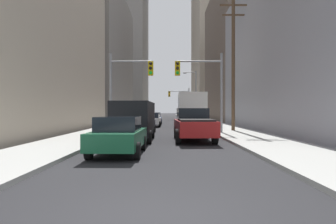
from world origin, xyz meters
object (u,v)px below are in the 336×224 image
Objects in this scene: pickup_truck_red at (195,125)px; traffic_signal_near_left at (130,80)px; sedan_blue at (156,118)px; traffic_signal_near_right at (203,80)px; city_bus at (192,109)px; sedan_green at (120,135)px; cargo_van_black at (136,119)px; sedan_navy at (144,123)px; sedan_white at (153,120)px; traffic_signal_far_right at (181,98)px.

traffic_signal_near_left is at bearing 132.73° from pickup_truck_red.
sedan_blue is 17.11m from traffic_signal_near_right.
city_bus is at bearing 86.58° from pickup_truck_red.
traffic_signal_near_right reaches higher than sedan_green.
cargo_van_black is 21.00m from sedan_blue.
sedan_green and sedan_navy have the same top height.
sedan_navy is 9.54m from sedan_white.
cargo_van_black is 0.88× the size of traffic_signal_far_right.
traffic_signal_near_left and traffic_signal_far_right have the same top height.
traffic_signal_near_left and traffic_signal_near_right have the same top height.
sedan_blue is 5.74m from sedan_white.
city_bus is 25.16m from traffic_signal_far_right.
sedan_white is (0.23, 9.54, 0.00)m from sedan_navy.
traffic_signal_far_right is at bearing 80.62° from sedan_white.
sedan_green is 10.81m from traffic_signal_near_left.
traffic_signal_near_right is (4.45, -0.97, 3.26)m from sedan_navy.
city_bus is at bearing -89.77° from traffic_signal_far_right.
sedan_green is 0.71× the size of traffic_signal_near_right.
city_bus reaches higher than sedan_navy.
cargo_van_black is at bearing -132.90° from traffic_signal_near_right.
cargo_van_black is at bearing -90.73° from sedan_white.
traffic_signal_near_left is at bearing -96.14° from sedan_white.
pickup_truck_red is 21.24m from sedan_blue.
traffic_signal_far_right is (0.76, 39.47, 3.12)m from pickup_truck_red.
city_bus is 11.19m from traffic_signal_near_left.
traffic_signal_near_right is at bearing 47.10° from cargo_van_black.
traffic_signal_far_right is at bearing 90.23° from city_bus.
sedan_navy is at bearing 121.33° from pickup_truck_red.
traffic_signal_near_left is at bearing -180.00° from traffic_signal_near_right.
cargo_van_black is 15.26m from sedan_white.
sedan_white is (0.21, 20.78, 0.00)m from sedan_green.
city_bus is 2.72× the size of sedan_green.
sedan_navy is 15.28m from sedan_blue.
traffic_signal_near_left reaches higher than pickup_truck_red.
sedan_green is 1.00× the size of sedan_white.
cargo_van_black is at bearing 89.82° from sedan_green.
sedan_blue is (0.19, 26.52, 0.00)m from sedan_green.
pickup_truck_red reaches higher than sedan_blue.
traffic_signal_far_right reaches higher than sedan_green.
city_bus reaches higher than sedan_blue.
pickup_truck_red is 3.45m from cargo_van_black.
sedan_blue and sedan_white have the same top height.
traffic_signal_near_right is (0.12, -9.66, 2.10)m from city_bus.
traffic_signal_near_left reaches higher than sedan_white.
pickup_truck_red is 15.58m from sedan_white.
traffic_signal_near_left is 5.35m from traffic_signal_near_right.
pickup_truck_red is 1.28× the size of sedan_blue.
traffic_signal_far_right reaches higher than sedan_navy.
sedan_blue is (-4.12, 6.59, -1.16)m from city_bus.
traffic_signal_near_left is at bearing -98.40° from traffic_signal_far_right.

